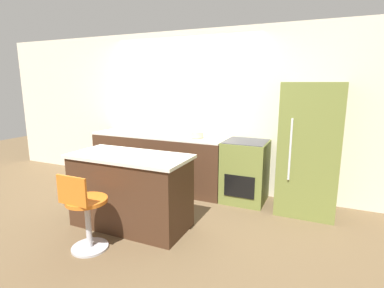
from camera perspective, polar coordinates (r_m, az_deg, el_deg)
The scene contains 9 objects.
ground_plane at distance 4.84m, azimuth -4.48°, elevation -9.85°, with size 14.00×14.00×0.00m, color brown.
wall_back at distance 5.12m, azimuth -1.10°, elevation 6.39°, with size 8.00×0.06×2.60m.
back_counter at distance 5.13m, azimuth -6.21°, elevation -3.23°, with size 2.32×0.62×0.92m.
kitchen_island at distance 3.82m, azimuth -11.59°, elevation -8.66°, with size 1.48×0.70×0.91m.
oven_range at distance 4.59m, azimuth 10.08°, elevation -5.12°, with size 0.63×0.63×0.92m.
refrigerator at distance 4.34m, azimuth 21.42°, elevation -0.89°, with size 0.76×0.70×1.78m.
stool_chair at distance 3.42m, azimuth -19.66°, elevation -12.35°, with size 0.43×0.43×0.87m.
kettle at distance 5.28m, azimuth -11.49°, elevation 3.14°, with size 0.18×0.18×0.22m.
mixing_bowl at distance 4.68m, azimuth 0.98°, elevation 1.78°, with size 0.20×0.20×0.09m.
Camera 1 is at (2.17, -3.94, 1.77)m, focal length 28.00 mm.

